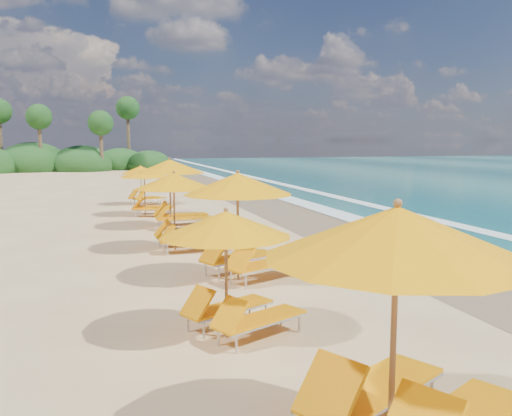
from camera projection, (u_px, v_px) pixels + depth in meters
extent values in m
plane|color=#D6B97D|center=(256.00, 247.00, 16.25)|extent=(160.00, 160.00, 0.00)
cube|color=olive|center=(374.00, 240.00, 17.37)|extent=(4.00, 160.00, 0.01)
cube|color=white|center=(415.00, 237.00, 17.79)|extent=(1.20, 160.00, 0.01)
cube|color=white|center=(491.00, 233.00, 18.64)|extent=(0.80, 160.00, 0.01)
cylinder|color=olive|center=(393.00, 338.00, 5.32)|extent=(0.06, 0.06, 2.55)
cone|color=#FB9C05|center=(397.00, 232.00, 5.18)|extent=(3.53, 3.53, 0.51)
sphere|color=olive|center=(398.00, 203.00, 5.15)|extent=(0.09, 0.09, 0.09)
cylinder|color=olive|center=(226.00, 276.00, 8.70)|extent=(0.05, 0.05, 2.06)
cone|color=#FB9C05|center=(226.00, 224.00, 8.60)|extent=(2.82, 2.82, 0.41)
sphere|color=olive|center=(226.00, 210.00, 8.57)|extent=(0.07, 0.07, 0.07)
cylinder|color=olive|center=(238.00, 228.00, 12.31)|extent=(0.06, 0.06, 2.44)
cone|color=#FB9C05|center=(238.00, 184.00, 12.19)|extent=(3.31, 3.31, 0.49)
sphere|color=olive|center=(238.00, 172.00, 12.15)|extent=(0.09, 0.09, 0.09)
cylinder|color=olive|center=(174.00, 213.00, 15.69)|extent=(0.06, 0.06, 2.24)
cone|color=#FB9C05|center=(174.00, 181.00, 15.57)|extent=(2.38, 2.38, 0.45)
sphere|color=olive|center=(174.00, 172.00, 15.54)|extent=(0.08, 0.08, 0.08)
cylinder|color=olive|center=(170.00, 194.00, 19.75)|extent=(0.06, 0.06, 2.49)
cone|color=#FB9C05|center=(170.00, 166.00, 19.62)|extent=(2.58, 2.58, 0.50)
sphere|color=olive|center=(170.00, 159.00, 19.59)|extent=(0.09, 0.09, 0.09)
cylinder|color=olive|center=(145.00, 192.00, 23.05)|extent=(0.05, 0.05, 2.02)
cone|color=#FB9C05|center=(144.00, 173.00, 22.95)|extent=(2.56, 2.56, 0.40)
sphere|color=olive|center=(144.00, 167.00, 22.92)|extent=(0.07, 0.07, 0.07)
cylinder|color=olive|center=(141.00, 186.00, 26.88)|extent=(0.05, 0.05, 1.92)
cone|color=#FB9C05|center=(141.00, 170.00, 26.78)|extent=(2.59, 2.59, 0.38)
sphere|color=olive|center=(141.00, 166.00, 26.76)|extent=(0.07, 0.07, 0.07)
ellipsoid|color=#163D14|center=(82.00, 165.00, 57.29)|extent=(6.40, 6.40, 4.16)
ellipsoid|color=#163D14|center=(33.00, 164.00, 56.82)|extent=(7.20, 7.20, 4.68)
ellipsoid|color=#163D14|center=(120.00, 164.00, 60.33)|extent=(5.60, 5.60, 3.64)
ellipsoid|color=#163D14|center=(149.00, 165.00, 59.28)|extent=(5.00, 5.00, 3.25)
cylinder|color=brown|center=(101.00, 147.00, 55.72)|extent=(0.36, 0.36, 5.00)
sphere|color=#163D14|center=(101.00, 123.00, 55.40)|extent=(2.60, 2.60, 2.60)
cylinder|color=brown|center=(40.00, 144.00, 54.94)|extent=(0.36, 0.36, 5.60)
sphere|color=#163D14|center=(39.00, 117.00, 54.59)|extent=(2.60, 2.60, 2.60)
cylinder|color=brown|center=(1.00, 141.00, 55.68)|extent=(0.36, 0.36, 6.20)
cylinder|color=brown|center=(129.00, 139.00, 60.25)|extent=(0.36, 0.36, 6.80)
sphere|color=#163D14|center=(128.00, 108.00, 59.83)|extent=(2.60, 2.60, 2.60)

